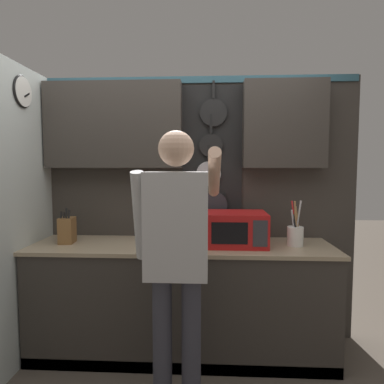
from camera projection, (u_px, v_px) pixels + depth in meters
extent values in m
plane|color=brown|center=(182.00, 352.00, 2.83)|extent=(14.00, 14.00, 0.00)
cube|color=#38332D|center=(182.00, 301.00, 2.79)|extent=(2.38, 0.62, 0.87)
cube|color=tan|center=(182.00, 246.00, 2.76)|extent=(2.41, 0.65, 0.03)
cube|color=black|center=(179.00, 367.00, 2.54)|extent=(2.38, 0.06, 0.09)
cube|color=#38332D|center=(185.00, 209.00, 3.06)|extent=(2.98, 0.04, 2.30)
cube|color=#2D5666|center=(184.00, 80.00, 2.95)|extent=(2.94, 0.02, 0.06)
cube|color=#38332D|center=(114.00, 125.00, 2.94)|extent=(1.17, 0.16, 0.73)
cube|color=#38332D|center=(284.00, 124.00, 2.86)|extent=(0.69, 0.16, 0.73)
cube|color=black|center=(212.00, 160.00, 2.99)|extent=(0.52, 0.01, 1.28)
cylinder|color=black|center=(213.00, 113.00, 2.93)|extent=(0.23, 0.02, 0.23)
cube|color=black|center=(214.00, 90.00, 2.91)|extent=(0.02, 0.02, 0.15)
cylinder|color=black|center=(211.00, 145.00, 2.95)|extent=(0.20, 0.02, 0.20)
cube|color=black|center=(211.00, 124.00, 2.93)|extent=(0.02, 0.02, 0.17)
cylinder|color=#B7B7BC|center=(209.00, 174.00, 2.97)|extent=(0.21, 0.02, 0.21)
cube|color=black|center=(209.00, 153.00, 2.95)|extent=(0.02, 0.02, 0.14)
cylinder|color=#2D2D33|center=(214.00, 205.00, 2.99)|extent=(0.24, 0.02, 0.24)
cube|color=black|center=(214.00, 184.00, 2.97)|extent=(0.02, 0.02, 0.13)
cylinder|color=silver|center=(198.00, 206.00, 3.00)|extent=(0.01, 0.01, 0.23)
ellipsoid|color=silver|center=(198.00, 221.00, 3.01)|extent=(0.05, 0.01, 0.05)
cylinder|color=silver|center=(207.00, 206.00, 3.00)|extent=(0.01, 0.01, 0.23)
ellipsoid|color=silver|center=(207.00, 221.00, 3.01)|extent=(0.05, 0.01, 0.05)
cylinder|color=red|center=(216.00, 205.00, 2.99)|extent=(0.01, 0.01, 0.20)
ellipsoid|color=red|center=(216.00, 218.00, 3.00)|extent=(0.06, 0.01, 0.05)
cylinder|color=black|center=(226.00, 204.00, 2.99)|extent=(0.01, 0.01, 0.19)
ellipsoid|color=black|center=(226.00, 217.00, 3.00)|extent=(0.05, 0.01, 0.05)
cube|color=silver|center=(4.00, 220.00, 2.41)|extent=(0.04, 1.60, 2.30)
cylinder|color=white|center=(23.00, 92.00, 2.59)|extent=(0.02, 0.23, 0.23)
torus|color=black|center=(23.00, 92.00, 2.59)|extent=(0.02, 0.25, 0.25)
cube|color=black|center=(27.00, 95.00, 2.63)|extent=(0.01, 0.08, 0.05)
cube|color=red|center=(235.00, 229.00, 2.72)|extent=(0.49, 0.37, 0.26)
cube|color=black|center=(230.00, 233.00, 2.54)|extent=(0.27, 0.01, 0.16)
cube|color=#333338|center=(260.00, 234.00, 2.53)|extent=(0.11, 0.01, 0.20)
cube|color=brown|center=(67.00, 230.00, 2.80)|extent=(0.12, 0.16, 0.21)
cylinder|color=black|center=(61.00, 215.00, 2.76)|extent=(0.02, 0.03, 0.06)
cylinder|color=black|center=(64.00, 215.00, 2.76)|extent=(0.02, 0.02, 0.05)
cylinder|color=black|center=(66.00, 213.00, 2.75)|extent=(0.02, 0.03, 0.08)
cylinder|color=black|center=(69.00, 214.00, 2.75)|extent=(0.02, 0.03, 0.07)
cylinder|color=white|center=(295.00, 236.00, 2.70)|extent=(0.13, 0.13, 0.15)
cylinder|color=tan|center=(297.00, 222.00, 2.71)|extent=(0.05, 0.02, 0.25)
cylinder|color=black|center=(295.00, 226.00, 2.68)|extent=(0.05, 0.05, 0.19)
cylinder|color=tan|center=(296.00, 220.00, 2.68)|extent=(0.04, 0.04, 0.30)
cylinder|color=red|center=(295.00, 219.00, 2.70)|extent=(0.05, 0.07, 0.29)
cylinder|color=silver|center=(298.00, 219.00, 2.70)|extent=(0.05, 0.03, 0.30)
cylinder|color=tan|center=(295.00, 223.00, 2.69)|extent=(0.02, 0.03, 0.24)
cylinder|color=silver|center=(293.00, 224.00, 2.69)|extent=(0.06, 0.05, 0.23)
cylinder|color=#383842|center=(162.00, 344.00, 2.13)|extent=(0.12, 0.12, 0.86)
cylinder|color=#383842|center=(191.00, 345.00, 2.12)|extent=(0.12, 0.12, 0.86)
cube|color=#BCBCBC|center=(176.00, 225.00, 2.06)|extent=(0.38, 0.22, 0.64)
sphere|color=#DBAD8E|center=(176.00, 149.00, 2.03)|extent=(0.21, 0.21, 0.21)
cylinder|color=#BCBCBC|center=(140.00, 216.00, 2.11)|extent=(0.08, 0.23, 0.57)
cylinder|color=#DBAD8E|center=(214.00, 174.00, 2.28)|extent=(0.08, 0.54, 0.34)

